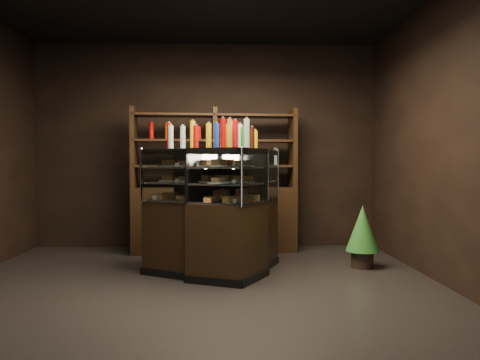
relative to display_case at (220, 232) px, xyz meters
name	(u,v)px	position (x,y,z in m)	size (l,w,h in m)	color
ground	(195,292)	(-0.23, -0.74, -0.47)	(5.00, 5.00, 0.00)	black
room_shell	(195,89)	(-0.23, -0.74, 1.47)	(5.02, 5.02, 3.01)	black
display_case	(220,232)	(0.00, 0.00, 0.00)	(1.61, 1.44, 1.40)	black
food_display	(220,177)	(0.00, 0.00, 0.62)	(1.23, 1.17, 0.43)	#BE8844
bottles_top	(220,136)	(0.00, 0.00, 1.07)	(1.07, 1.03, 0.30)	yellow
potted_conifer	(363,227)	(1.68, 0.26, 0.01)	(0.39, 0.39, 0.84)	black
back_shelving	(215,208)	(-0.09, 1.31, 0.14)	(2.30, 0.57, 2.00)	black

